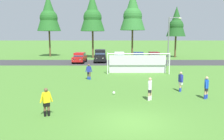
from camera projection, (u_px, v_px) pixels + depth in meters
name	position (u px, v px, depth m)	size (l,w,h in m)	color
ground_plane	(121.00, 75.00, 27.06)	(400.00, 400.00, 0.00)	#477A2D
parking_lot_strip	(118.00, 62.00, 39.54)	(52.00, 8.40, 0.01)	#333335
soccer_ball	(114.00, 93.00, 17.99)	(0.22, 0.22, 0.22)	white
soccer_goal	(137.00, 63.00, 27.97)	(7.44, 1.97, 2.57)	white
referee	(46.00, 102.00, 12.98)	(0.70, 0.41, 1.64)	brown
player_striker_near	(150.00, 89.00, 16.21)	(0.32, 0.71, 1.64)	tan
player_midfield_center	(206.00, 88.00, 16.62)	(0.36, 0.71, 1.64)	tan
player_defender_far	(180.00, 82.00, 18.79)	(0.30, 0.75, 1.64)	tan
player_winger_left	(89.00, 72.00, 23.94)	(0.74, 0.29, 1.64)	brown
parked_car_slot_far_left	(79.00, 58.00, 38.91)	(2.22, 4.30, 1.72)	red
parked_car_slot_left	(100.00, 56.00, 39.96)	(2.28, 4.68, 2.16)	black
parked_car_slot_center_left	(119.00, 57.00, 40.18)	(2.08, 4.22, 1.72)	silver
parked_car_slot_center	(138.00, 57.00, 39.87)	(2.17, 4.27, 1.72)	navy
parked_car_slot_center_right	(154.00, 57.00, 40.53)	(2.08, 4.22, 1.72)	maroon
tree_left_edge	(48.00, 14.00, 49.56)	(5.03, 5.03, 13.41)	brown
tree_mid_left	(92.00, 13.00, 46.27)	(4.93, 4.93, 13.14)	brown
tree_center_back	(132.00, 12.00, 46.66)	(5.11, 5.11, 13.63)	brown
tree_mid_right	(176.00, 23.00, 47.90)	(3.97, 3.97, 10.58)	brown
street_lamp	(169.00, 41.00, 34.60)	(2.00, 0.32, 7.29)	slate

